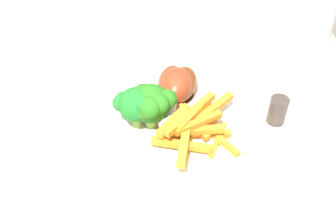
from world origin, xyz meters
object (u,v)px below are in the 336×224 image
(chicken_drumstick_extra, at_px, (176,87))
(pepper_shaker, at_px, (278,110))
(carrot_fries_pile, at_px, (195,127))
(broccoli_floret_front, at_px, (148,105))
(chicken_drumstick_far, at_px, (171,85))
(broccoli_floret_middle, at_px, (134,105))
(dinner_plate, at_px, (168,124))
(fork, at_px, (114,35))
(chicken_drumstick_near, at_px, (180,87))
(water_glass, at_px, (315,23))
(dining_table, at_px, (153,205))
(broccoli_floret_back, at_px, (152,104))

(chicken_drumstick_extra, relative_size, pepper_shaker, 2.76)
(carrot_fries_pile, distance_m, pepper_shaker, 0.14)
(broccoli_floret_front, relative_size, chicken_drumstick_far, 0.51)
(broccoli_floret_middle, xyz_separation_m, pepper_shaker, (-0.02, 0.23, -0.03))
(broccoli_floret_front, height_order, chicken_drumstick_extra, broccoli_floret_front)
(dinner_plate, bearing_deg, broccoli_floret_front, -76.11)
(broccoli_floret_middle, height_order, chicken_drumstick_far, broccoli_floret_middle)
(broccoli_floret_front, relative_size, carrot_fries_pile, 0.46)
(chicken_drumstick_far, height_order, chicken_drumstick_extra, chicken_drumstick_extra)
(fork, height_order, pepper_shaker, pepper_shaker)
(chicken_drumstick_near, distance_m, chicken_drumstick_far, 0.01)
(dinner_plate, distance_m, chicken_drumstick_far, 0.07)
(chicken_drumstick_extra, bearing_deg, chicken_drumstick_near, 126.65)
(fork, bearing_deg, water_glass, 72.29)
(carrot_fries_pile, bearing_deg, chicken_drumstick_extra, -163.57)
(chicken_drumstick_near, bearing_deg, pepper_shaker, 72.27)
(dining_table, xyz_separation_m, chicken_drumstick_near, (-0.13, 0.05, 0.15))
(carrot_fries_pile, relative_size, chicken_drumstick_extra, 1.13)
(dining_table, relative_size, broccoli_floret_back, 14.81)
(carrot_fries_pile, distance_m, chicken_drumstick_extra, 0.09)
(broccoli_floret_middle, distance_m, chicken_drumstick_near, 0.10)
(dinner_plate, height_order, broccoli_floret_front, broccoli_floret_front)
(dinner_plate, bearing_deg, broccoli_floret_middle, -78.68)
(chicken_drumstick_near, bearing_deg, dining_table, -19.72)
(chicken_drumstick_far, bearing_deg, chicken_drumstick_extra, 43.54)
(dining_table, distance_m, carrot_fries_pile, 0.17)
(chicken_drumstick_far, relative_size, water_glass, 0.96)
(carrot_fries_pile, bearing_deg, dining_table, -58.85)
(chicken_drumstick_far, bearing_deg, fork, -149.70)
(water_glass, bearing_deg, pepper_shaker, -28.09)
(broccoli_floret_front, height_order, broccoli_floret_middle, broccoli_floret_middle)
(dining_table, distance_m, broccoli_floret_back, 0.18)
(carrot_fries_pile, bearing_deg, broccoli_floret_back, -111.10)
(broccoli_floret_middle, height_order, chicken_drumstick_near, broccoli_floret_middle)
(dining_table, xyz_separation_m, dinner_plate, (-0.07, 0.03, 0.12))
(chicken_drumstick_far, xyz_separation_m, pepper_shaker, (0.05, 0.17, -0.01))
(chicken_drumstick_extra, bearing_deg, broccoli_floret_front, -36.01)
(dining_table, distance_m, water_glass, 0.44)
(broccoli_floret_middle, bearing_deg, chicken_drumstick_far, 141.36)
(dining_table, xyz_separation_m, broccoli_floret_front, (-0.07, -0.00, 0.17))
(broccoli_floret_back, relative_size, chicken_drumstick_extra, 0.56)
(fork, bearing_deg, dining_table, 5.96)
(broccoli_floret_middle, bearing_deg, chicken_drumstick_extra, 134.24)
(pepper_shaker, bearing_deg, carrot_fries_pile, -72.63)
(fork, bearing_deg, broccoli_floret_middle, 4.04)
(broccoli_floret_middle, xyz_separation_m, chicken_drumstick_far, (-0.07, 0.06, -0.03))
(dinner_plate, xyz_separation_m, pepper_shaker, (-0.01, 0.17, 0.02))
(broccoli_floret_middle, distance_m, chicken_drumstick_far, 0.10)
(broccoli_floret_middle, relative_size, chicken_drumstick_near, 0.51)
(chicken_drumstick_far, height_order, fork, chicken_drumstick_far)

